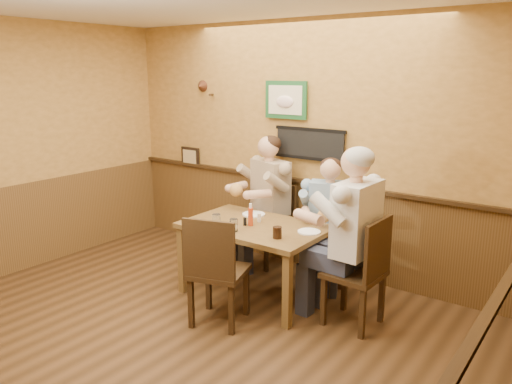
% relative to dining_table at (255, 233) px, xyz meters
% --- Properties ---
extents(room, '(5.02, 5.03, 2.81)m').
position_rel_dining_table_xyz_m(room, '(0.06, -1.33, 1.03)').
color(room, '#352210').
rests_on(room, ground).
extents(dining_table, '(1.40, 0.90, 0.75)m').
position_rel_dining_table_xyz_m(dining_table, '(0.00, 0.00, 0.00)').
color(dining_table, brown).
rests_on(dining_table, ground).
extents(chair_back_left, '(0.57, 0.57, 0.96)m').
position_rel_dining_table_xyz_m(chair_back_left, '(-0.36, 0.79, -0.18)').
color(chair_back_left, '#342310').
rests_on(chair_back_left, ground).
extents(chair_back_right, '(0.51, 0.51, 0.86)m').
position_rel_dining_table_xyz_m(chair_back_right, '(0.44, 0.72, -0.23)').
color(chair_back_right, '#342310').
rests_on(chair_back_right, ground).
extents(chair_right_end, '(0.49, 0.49, 1.02)m').
position_rel_dining_table_xyz_m(chair_right_end, '(1.07, 0.03, -0.15)').
color(chair_right_end, '#342310').
rests_on(chair_right_end, ground).
extents(chair_near_side, '(0.60, 0.60, 1.03)m').
position_rel_dining_table_xyz_m(chair_near_side, '(0.07, -0.65, -0.14)').
color(chair_near_side, '#342310').
rests_on(chair_near_side, ground).
extents(diner_tan_shirt, '(0.81, 0.81, 1.37)m').
position_rel_dining_table_xyz_m(diner_tan_shirt, '(-0.36, 0.79, 0.03)').
color(diner_tan_shirt, tan).
rests_on(diner_tan_shirt, ground).
extents(diner_blue_polo, '(0.73, 0.73, 1.23)m').
position_rel_dining_table_xyz_m(diner_blue_polo, '(0.44, 0.72, -0.04)').
color(diner_blue_polo, '#7F9FBE').
rests_on(diner_blue_polo, ground).
extents(diner_white_elder, '(0.70, 0.70, 1.45)m').
position_rel_dining_table_xyz_m(diner_white_elder, '(1.07, 0.03, 0.07)').
color(diner_white_elder, silver).
rests_on(diner_white_elder, ground).
extents(water_glass_left, '(0.09, 0.09, 0.13)m').
position_rel_dining_table_xyz_m(water_glass_left, '(-0.26, -0.28, 0.16)').
color(water_glass_left, white).
rests_on(water_glass_left, dining_table).
extents(water_glass_mid, '(0.08, 0.08, 0.12)m').
position_rel_dining_table_xyz_m(water_glass_mid, '(-0.04, -0.29, 0.15)').
color(water_glass_mid, silver).
rests_on(water_glass_mid, dining_table).
extents(cola_tumbler, '(0.09, 0.09, 0.11)m').
position_rel_dining_table_xyz_m(cola_tumbler, '(0.41, -0.22, 0.15)').
color(cola_tumbler, black).
rests_on(cola_tumbler, dining_table).
extents(hot_sauce_bottle, '(0.05, 0.05, 0.20)m').
position_rel_dining_table_xyz_m(hot_sauce_bottle, '(-0.01, -0.05, 0.19)').
color(hot_sauce_bottle, '#B63813').
rests_on(hot_sauce_bottle, dining_table).
extents(salt_shaker, '(0.04, 0.04, 0.09)m').
position_rel_dining_table_xyz_m(salt_shaker, '(-0.02, 0.10, 0.14)').
color(salt_shaker, white).
rests_on(salt_shaker, dining_table).
extents(pepper_shaker, '(0.04, 0.04, 0.08)m').
position_rel_dining_table_xyz_m(pepper_shaker, '(-0.06, -0.08, 0.13)').
color(pepper_shaker, black).
rests_on(pepper_shaker, dining_table).
extents(plate_far_left, '(0.25, 0.25, 0.02)m').
position_rel_dining_table_xyz_m(plate_far_left, '(-0.21, 0.27, 0.10)').
color(plate_far_left, white).
rests_on(plate_far_left, dining_table).
extents(plate_far_right, '(0.23, 0.23, 0.01)m').
position_rel_dining_table_xyz_m(plate_far_right, '(0.56, 0.10, 0.10)').
color(plate_far_right, white).
rests_on(plate_far_right, dining_table).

